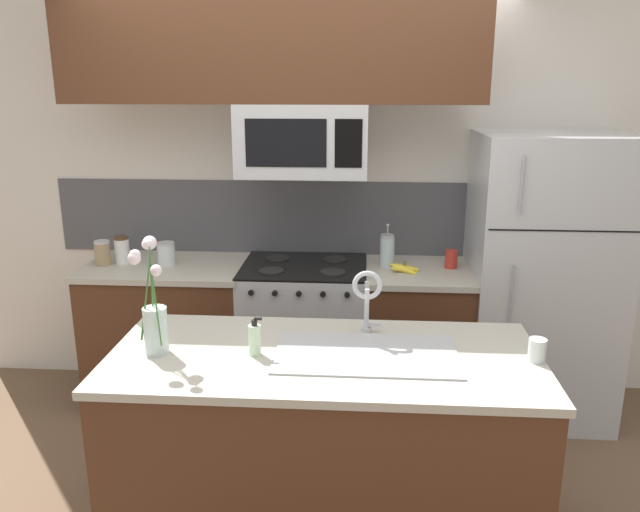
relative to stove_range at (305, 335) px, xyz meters
The scene contains 21 objects.
ground_plane 1.01m from the stove_range, 90.00° to the right, with size 10.00×10.00×0.00m, color brown.
rear_partition 0.97m from the stove_range, 51.72° to the left, with size 5.20×0.10×2.60m, color silver.
splash_band 0.76m from the stove_range, 90.00° to the left, with size 3.32×0.01×0.48m, color #4C4C51.
back_counter_left 0.86m from the stove_range, behind, with size 1.00×0.65×0.91m.
back_counter_right 0.69m from the stove_range, ahead, with size 0.66×0.65×0.91m.
stove_range is the anchor object (origin of this frame).
microwave 1.22m from the stove_range, 89.84° to the right, with size 0.74×0.40×0.41m.
upper_cabinet_band 1.73m from the stove_range, 163.59° to the right, with size 2.36×0.34×0.60m, color #4C2B19.
refrigerator 1.49m from the stove_range, ahead, with size 0.85×0.74×1.73m.
storage_jar_tall 1.35m from the stove_range, behind, with size 0.09×0.09×0.15m.
storage_jar_medium 1.26m from the stove_range, behind, with size 0.09×0.09×0.17m.
storage_jar_short 1.00m from the stove_range, behind, with size 0.11×0.11×0.14m.
banana_bunch 0.77m from the stove_range, ahead, with size 0.19×0.12×0.08m.
french_press 0.75m from the stove_range, ahead, with size 0.09×0.09×0.27m.
coffee_tin 1.03m from the stove_range, ahead, with size 0.08×0.08×0.11m, color #B22D23.
island_counter 1.27m from the stove_range, 80.74° to the right, with size 1.80×0.80×0.91m.
kitchen_sink 1.36m from the stove_range, 73.17° to the right, with size 0.76×0.43×0.16m.
sink_faucet 1.28m from the stove_range, 69.97° to the right, with size 0.14×0.14×0.31m.
dish_soap_bottle 1.38m from the stove_range, 93.73° to the right, with size 0.06×0.05×0.16m.
spare_glass 1.72m from the stove_range, 49.69° to the right, with size 0.07×0.07×0.10m.
flower_vase 1.51m from the stove_range, 111.25° to the right, with size 0.15×0.19×0.49m.
Camera 1 is at (0.35, -2.74, 2.01)m, focal length 35.00 mm.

